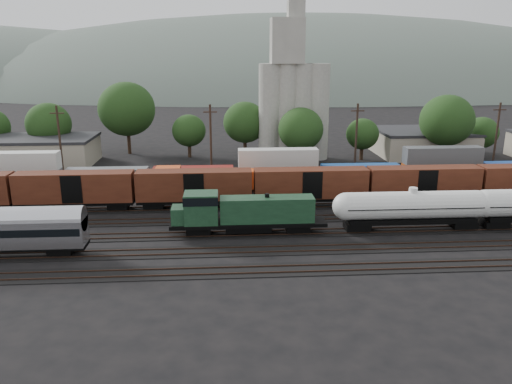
{
  "coord_description": "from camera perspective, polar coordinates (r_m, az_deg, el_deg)",
  "views": [
    {
      "loc": [
        -9.89,
        -58.56,
        20.14
      ],
      "look_at": [
        -5.93,
        2.0,
        3.0
      ],
      "focal_mm": 35.0,
      "sensor_mm": 36.0,
      "label": 1
    }
  ],
  "objects": [
    {
      "name": "utility_poles",
      "position": [
        82.35,
        3.23,
        6.01
      ],
      "size": [
        122.2,
        0.36,
        12.0
      ],
      "color": "black",
      "rests_on": "ground"
    },
    {
      "name": "green_locomotive",
      "position": [
        56.37,
        -1.87,
        -2.31
      ],
      "size": [
        17.64,
        3.11,
        4.67
      ],
      "color": "black",
      "rests_on": "ground"
    },
    {
      "name": "tank_car_a",
      "position": [
        60.25,
        17.37,
        -1.63
      ],
      "size": [
        18.54,
        3.32,
        4.86
      ],
      "color": "silver",
      "rests_on": "ground"
    },
    {
      "name": "boxcar_string",
      "position": [
        74.32,
        24.09,
        1.13
      ],
      "size": [
        184.4,
        2.9,
        4.2
      ],
      "color": "black",
      "rests_on": "ground"
    },
    {
      "name": "industrial_sheds",
      "position": [
        96.87,
        6.17,
        5.22
      ],
      "size": [
        119.38,
        17.26,
        5.1
      ],
      "color": "#9E937F",
      "rests_on": "ground"
    },
    {
      "name": "grain_silo",
      "position": [
        95.89,
        4.25,
        10.41
      ],
      "size": [
        13.4,
        5.0,
        29.0
      ],
      "color": "#9F9C92",
      "rests_on": "ground"
    },
    {
      "name": "tree_band",
      "position": [
        97.36,
        -4.04,
        8.3
      ],
      "size": [
        168.29,
        22.98,
        14.42
      ],
      "color": "black",
      "rests_on": "ground"
    },
    {
      "name": "tracks",
      "position": [
        62.7,
        5.55,
        -3.0
      ],
      "size": [
        180.0,
        33.2,
        0.2
      ],
      "color": "black",
      "rests_on": "ground"
    },
    {
      "name": "container_wall",
      "position": [
        75.69,
        -5.36,
        2.21
      ],
      "size": [
        164.56,
        2.6,
        5.8
      ],
      "color": "black",
      "rests_on": "ground"
    },
    {
      "name": "distant_hills",
      "position": [
        322.93,
        2.33,
        8.52
      ],
      "size": [
        860.0,
        286.0,
        130.0
      ],
      "color": "#59665B",
      "rests_on": "ground"
    },
    {
      "name": "ground",
      "position": [
        62.71,
        5.55,
        -3.04
      ],
      "size": [
        600.0,
        600.0,
        0.0
      ],
      "primitive_type": "plane",
      "color": "black"
    },
    {
      "name": "orange_locomotive",
      "position": [
        70.9,
        -6.56,
        1.21
      ],
      "size": [
        17.01,
        2.84,
        4.25
      ],
      "color": "black",
      "rests_on": "ground"
    }
  ]
}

